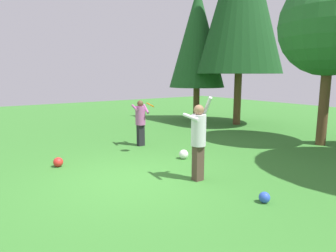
{
  "coord_description": "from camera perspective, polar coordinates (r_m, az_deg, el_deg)",
  "views": [
    {
      "loc": [
        5.89,
        -3.13,
        2.42
      ],
      "look_at": [
        -0.59,
        1.44,
        1.05
      ],
      "focal_mm": 31.91,
      "sensor_mm": 36.0,
      "label": 1
    }
  ],
  "objects": [
    {
      "name": "ball_white",
      "position": [
        8.72,
        3.01,
        -5.42
      ],
      "size": [
        0.27,
        0.27,
        0.27
      ],
      "primitive_type": "sphere",
      "color": "white",
      "rests_on": "ground_plane"
    },
    {
      "name": "ground_plane",
      "position": [
        7.1,
        -6.87,
        -10.22
      ],
      "size": [
        40.0,
        40.0,
        0.0
      ],
      "primitive_type": "plane",
      "color": "#387A2D"
    },
    {
      "name": "tree_center",
      "position": [
        11.61,
        28.66,
        16.51
      ],
      "size": [
        3.33,
        3.33,
        5.7
      ],
      "color": "brown",
      "rests_on": "ground_plane"
    },
    {
      "name": "person_catcher",
      "position": [
        10.2,
        -5.29,
        1.3
      ],
      "size": [
        0.64,
        0.6,
        1.56
      ],
      "rotation": [
        0.0,
        0.0,
        -0.26
      ],
      "color": "black",
      "rests_on": "ground_plane"
    },
    {
      "name": "ball_blue",
      "position": [
        6.14,
        17.95,
        -12.84
      ],
      "size": [
        0.21,
        0.21,
        0.21
      ],
      "primitive_type": "sphere",
      "color": "blue",
      "rests_on": "ground_plane"
    },
    {
      "name": "frisbee",
      "position": [
        9.02,
        -3.42,
        4.05
      ],
      "size": [
        0.32,
        0.3,
        0.16
      ],
      "color": "orange"
    },
    {
      "name": "tree_far_left",
      "position": [
        16.09,
        5.64,
        16.47
      ],
      "size": [
        2.88,
        2.88,
        6.88
      ],
      "color": "brown",
      "rests_on": "ground_plane"
    },
    {
      "name": "ball_red",
      "position": [
        8.49,
        -20.24,
        -6.49
      ],
      "size": [
        0.26,
        0.26,
        0.26
      ],
      "primitive_type": "sphere",
      "color": "red",
      "rests_on": "ground_plane"
    },
    {
      "name": "person_thrower",
      "position": [
        6.8,
        5.84,
        -1.84
      ],
      "size": [
        0.62,
        0.54,
        1.94
      ],
      "rotation": [
        0.0,
        0.0,
        3.01
      ],
      "color": "#4C382D",
      "rests_on": "ground_plane"
    }
  ]
}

